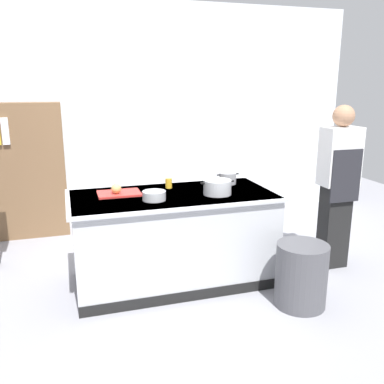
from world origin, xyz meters
The scene contains 12 objects.
ground_plane centered at (0.00, 0.00, 0.00)m, with size 10.00×10.00×0.00m, color gray.
back_wall centered at (0.00, 2.10, 1.50)m, with size 6.40×0.12×3.00m, color silver.
counter_island centered at (0.00, 0.00, 0.47)m, with size 1.98×0.98×0.90m.
cutting_board centered at (-0.50, 0.13, 0.91)m, with size 0.40×0.28×0.02m, color red.
onion centered at (-0.53, 0.10, 0.97)m, with size 0.09×0.09×0.09m, color tan.
stock_pot centered at (0.40, -0.13, 0.97)m, with size 0.33×0.27×0.14m.
sauce_pan centered at (0.65, 0.23, 0.96)m, with size 0.24×0.18×0.12m.
mixing_bowl centered at (-0.22, -0.16, 0.94)m, with size 0.21×0.21×0.08m, color #B7BABF.
juice_cup centered at (0.02, 0.24, 0.95)m, with size 0.07×0.07×0.10m, color yellow.
trash_bin centered at (0.95, -0.80, 0.29)m, with size 0.45×0.45×0.57m, color #4C4C51.
person_chef centered at (1.73, -0.15, 0.91)m, with size 0.38×0.25×1.72m.
bookshelf centered at (-1.52, 1.80, 0.85)m, with size 1.10×0.31×1.70m.
Camera 1 is at (-0.96, -3.73, 1.92)m, focal length 39.00 mm.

